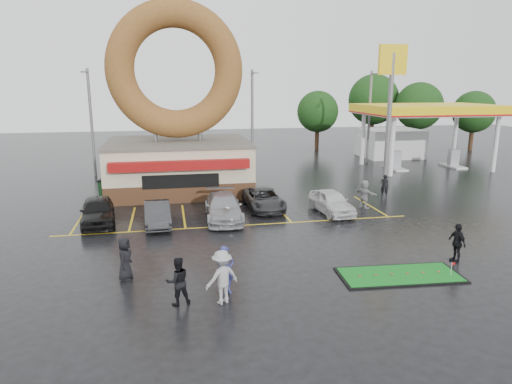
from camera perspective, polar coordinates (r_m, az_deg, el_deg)
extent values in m
plane|color=black|center=(22.40, -0.70, -6.77)|extent=(120.00, 120.00, 0.00)
cube|color=#472B19|center=(34.45, -9.52, 1.23)|extent=(10.00, 8.00, 1.20)
cube|color=beige|center=(34.14, -9.63, 4.10)|extent=(10.00, 8.00, 2.30)
cube|color=#59544C|center=(33.96, -9.71, 6.19)|extent=(10.20, 8.20, 0.20)
cube|color=maroon|center=(29.85, -9.42, 3.30)|extent=(9.00, 0.60, 0.60)
cylinder|color=slate|center=(33.89, -12.48, 7.24)|extent=(0.30, 0.30, 1.20)
cylinder|color=slate|center=(33.96, -7.04, 7.46)|extent=(0.30, 0.30, 1.20)
torus|color=brown|center=(33.73, -10.06, 14.81)|extent=(9.60, 2.00, 9.60)
cylinder|color=silver|center=(40.66, 16.64, 5.40)|extent=(0.40, 0.40, 5.00)
cylinder|color=silver|center=(46.13, 27.78, 5.30)|extent=(0.40, 0.40, 5.00)
cylinder|color=silver|center=(46.02, 13.21, 6.46)|extent=(0.40, 0.40, 5.00)
cylinder|color=silver|center=(50.92, 23.61, 6.33)|extent=(0.40, 0.40, 5.00)
cube|color=silver|center=(45.48, 20.79, 9.36)|extent=(12.00, 8.00, 0.50)
cube|color=yellow|center=(45.46, 20.83, 9.74)|extent=(12.30, 8.30, 0.70)
cube|color=#99999E|center=(44.44, 17.03, 3.91)|extent=(0.90, 0.60, 1.60)
cube|color=#99999E|center=(47.53, 23.45, 3.97)|extent=(0.90, 0.60, 1.60)
cube|color=silver|center=(51.88, 16.43, 5.89)|extent=(6.00, 5.00, 3.00)
cylinder|color=slate|center=(36.84, 16.26, 8.58)|extent=(0.36, 0.36, 10.00)
cube|color=yellow|center=(36.79, 16.73, 15.57)|extent=(2.20, 0.30, 2.20)
cylinder|color=slate|center=(41.31, -19.87, 8.08)|extent=(0.24, 0.24, 9.00)
cylinder|color=slate|center=(40.21, -20.56, 13.91)|extent=(0.12, 2.00, 0.12)
cube|color=slate|center=(39.22, -20.80, 13.86)|extent=(0.40, 0.18, 0.12)
cylinder|color=slate|center=(42.54, -0.48, 8.98)|extent=(0.24, 0.24, 9.00)
cylinder|color=slate|center=(41.45, -0.23, 14.68)|extent=(0.12, 2.00, 0.12)
cube|color=slate|center=(40.47, 0.05, 14.65)|extent=(0.40, 0.18, 0.12)
cylinder|color=slate|center=(47.16, 13.97, 9.02)|extent=(0.24, 0.24, 9.00)
cylinder|color=slate|center=(46.16, 14.80, 14.11)|extent=(0.12, 2.00, 0.12)
cube|color=slate|center=(45.26, 15.35, 14.04)|extent=(0.40, 0.18, 0.12)
cylinder|color=#332114|center=(59.12, 19.42, 6.46)|extent=(0.50, 0.50, 2.88)
sphere|color=black|center=(58.84, 19.70, 10.10)|extent=(5.60, 5.60, 5.60)
cylinder|color=#332114|center=(60.76, 25.28, 5.94)|extent=(0.50, 0.50, 2.52)
sphere|color=black|center=(60.50, 25.59, 9.03)|extent=(4.90, 4.90, 4.90)
cylinder|color=#332114|center=(60.77, 14.25, 7.14)|extent=(0.50, 0.50, 3.24)
sphere|color=black|center=(60.49, 14.48, 11.13)|extent=(6.30, 6.30, 6.30)
cylinder|color=#332114|center=(55.98, 7.62, 6.57)|extent=(0.50, 0.50, 2.52)
sphere|color=black|center=(55.70, 7.72, 9.93)|extent=(4.90, 4.90, 4.90)
imported|color=black|center=(27.12, -19.18, -2.25)|extent=(2.34, 4.68, 1.53)
imported|color=#2C2C2E|center=(26.03, -12.24, -2.69)|extent=(1.59, 4.04, 1.31)
imported|color=#96979B|center=(26.57, -4.09, -1.92)|extent=(2.28, 5.13, 1.46)
imported|color=#2B2B2E|center=(28.75, 0.96, -0.89)|extent=(2.17, 4.65, 1.29)
imported|color=silver|center=(28.19, 9.42, -1.22)|extent=(2.03, 4.30, 1.42)
imported|color=navy|center=(17.27, -3.84, -9.73)|extent=(0.79, 0.63, 1.87)
imported|color=black|center=(16.69, -9.75, -10.93)|extent=(0.99, 0.84, 1.77)
imported|color=gray|center=(16.58, -4.26, -10.55)|extent=(1.47, 1.19, 1.98)
imported|color=black|center=(19.19, -16.07, -8.01)|extent=(0.74, 0.96, 1.76)
imported|color=black|center=(22.13, 23.81, -5.80)|extent=(0.50, 1.05, 1.75)
imported|color=gray|center=(29.76, 13.41, -0.25)|extent=(1.22, 1.74, 1.81)
imported|color=black|center=(33.15, 15.77, 0.77)|extent=(0.68, 0.60, 1.57)
cube|color=#1A4421|center=(32.82, -17.29, 0.29)|extent=(2.01, 1.55, 1.30)
cube|color=black|center=(19.98, 17.51, -9.89)|extent=(5.13, 2.48, 0.06)
cube|color=#126E1E|center=(19.96, 17.51, -9.80)|extent=(4.89, 2.24, 0.03)
cylinder|color=silver|center=(20.50, 23.23, -8.83)|extent=(0.02, 0.02, 0.57)
cube|color=red|center=(20.46, 23.45, -8.21)|extent=(0.14, 0.01, 0.10)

